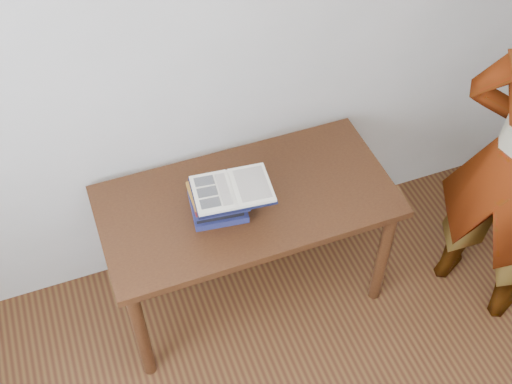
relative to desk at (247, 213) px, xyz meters
name	(u,v)px	position (x,y,z in m)	size (l,w,h in m)	color
desk	(247,213)	(0.00, 0.00, 0.00)	(1.30, 0.65, 0.70)	#412410
book_stack	(218,201)	(-0.14, -0.03, 0.18)	(0.26, 0.19, 0.15)	#161C43
open_book	(232,190)	(-0.09, -0.07, 0.27)	(0.35, 0.26, 0.03)	black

